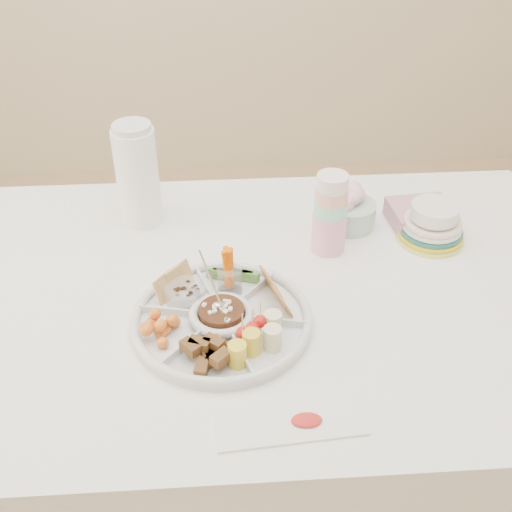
{
  "coord_description": "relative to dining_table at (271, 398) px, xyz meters",
  "views": [
    {
      "loc": [
        -0.12,
        -1.14,
        1.69
      ],
      "look_at": [
        -0.04,
        -0.02,
        0.86
      ],
      "focal_mm": 45.0,
      "sensor_mm": 36.0,
      "label": 1
    }
  ],
  "objects": [
    {
      "name": "tortillas",
      "position": [
        0.0,
        -0.08,
        0.42
      ],
      "size": [
        0.11,
        0.11,
        0.05
      ],
      "primitive_type": null,
      "rotation": [
        0.0,
        0.0,
        -0.21
      ],
      "color": "#B8722A",
      "rests_on": "party_tray"
    },
    {
      "name": "bean_dip",
      "position": [
        -0.12,
        -0.12,
        0.41
      ],
      "size": [
        0.12,
        0.12,
        0.04
      ],
      "primitive_type": "cylinder",
      "rotation": [
        0.0,
        0.0,
        -0.21
      ],
      "color": "#4A240E",
      "rests_on": "party_tray"
    },
    {
      "name": "flower_bowl",
      "position": [
        0.22,
        0.25,
        0.43
      ],
      "size": [
        0.17,
        0.17,
        0.1
      ],
      "primitive_type": "cylinder",
      "rotation": [
        0.0,
        0.0,
        0.37
      ],
      "color": "silver",
      "rests_on": "dining_table"
    },
    {
      "name": "plate_stack",
      "position": [
        0.41,
        0.17,
        0.43
      ],
      "size": [
        0.21,
        0.21,
        0.11
      ],
      "primitive_type": "cylinder",
      "rotation": [
        0.0,
        0.0,
        0.28
      ],
      "color": "yellow",
      "rests_on": "dining_table"
    },
    {
      "name": "thermos",
      "position": [
        -0.32,
        0.31,
        0.52
      ],
      "size": [
        0.12,
        0.12,
        0.28
      ],
      "primitive_type": "cylinder",
      "rotation": [
        0.0,
        0.0,
        0.13
      ],
      "color": "white",
      "rests_on": "dining_table"
    },
    {
      "name": "dining_table",
      "position": [
        0.0,
        0.0,
        0.0
      ],
      "size": [
        1.52,
        1.02,
        0.76
      ],
      "primitive_type": "cube",
      "color": "white",
      "rests_on": "floor"
    },
    {
      "name": "party_tray",
      "position": [
        -0.12,
        -0.12,
        0.4
      ],
      "size": [
        0.45,
        0.45,
        0.04
      ],
      "primitive_type": "cylinder",
      "rotation": [
        0.0,
        0.0,
        -0.21
      ],
      "color": "silver",
      "rests_on": "dining_table"
    },
    {
      "name": "napkin_stack",
      "position": [
        0.41,
        0.24,
        0.41
      ],
      "size": [
        0.17,
        0.15,
        0.05
      ],
      "primitive_type": "cube",
      "rotation": [
        0.0,
        0.0,
        0.1
      ],
      "color": "#C48899",
      "rests_on": "dining_table"
    },
    {
      "name": "cherries",
      "position": [
        -0.25,
        -0.16,
        0.42
      ],
      "size": [
        0.13,
        0.13,
        0.04
      ],
      "primitive_type": null,
      "rotation": [
        0.0,
        0.0,
        -0.21
      ],
      "color": "orange",
      "rests_on": "party_tray"
    },
    {
      "name": "placemat",
      "position": [
        -0.01,
        -0.39,
        0.38
      ],
      "size": [
        0.28,
        0.11,
        0.01
      ],
      "primitive_type": "cube",
      "rotation": [
        0.0,
        0.0,
        0.08
      ],
      "color": "white",
      "rests_on": "dining_table"
    },
    {
      "name": "pita_raisins",
      "position": [
        -0.22,
        -0.03,
        0.42
      ],
      "size": [
        0.15,
        0.15,
        0.07
      ],
      "primitive_type": null,
      "rotation": [
        0.0,
        0.0,
        -0.21
      ],
      "color": "#DD9553",
      "rests_on": "party_tray"
    },
    {
      "name": "granola_chunks",
      "position": [
        -0.15,
        -0.25,
        0.42
      ],
      "size": [
        0.13,
        0.13,
        0.05
      ],
      "primitive_type": null,
      "rotation": [
        0.0,
        0.0,
        -0.21
      ],
      "color": "brown",
      "rests_on": "party_tray"
    },
    {
      "name": "cup_stack",
      "position": [
        0.15,
        0.15,
        0.49
      ],
      "size": [
        0.09,
        0.09,
        0.23
      ],
      "primitive_type": "cylinder",
      "rotation": [
        0.0,
        0.0,
        -0.13
      ],
      "color": "silver",
      "rests_on": "dining_table"
    },
    {
      "name": "floor",
      "position": [
        0.0,
        0.0,
        -0.38
      ],
      "size": [
        4.0,
        4.0,
        0.0
      ],
      "primitive_type": "plane",
      "color": "tan",
      "rests_on": "ground"
    },
    {
      "name": "carrot_cucumber",
      "position": [
        -0.1,
        0.01,
        0.44
      ],
      "size": [
        0.13,
        0.13,
        0.1
      ],
      "primitive_type": null,
      "rotation": [
        0.0,
        0.0,
        -0.21
      ],
      "color": "#FF6500",
      "rests_on": "party_tray"
    },
    {
      "name": "banana_tomato",
      "position": [
        -0.03,
        -0.21,
        0.44
      ],
      "size": [
        0.14,
        0.14,
        0.1
      ],
      "primitive_type": null,
      "rotation": [
        0.0,
        0.0,
        -0.21
      ],
      "color": "#D4C75B",
      "rests_on": "party_tray"
    }
  ]
}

